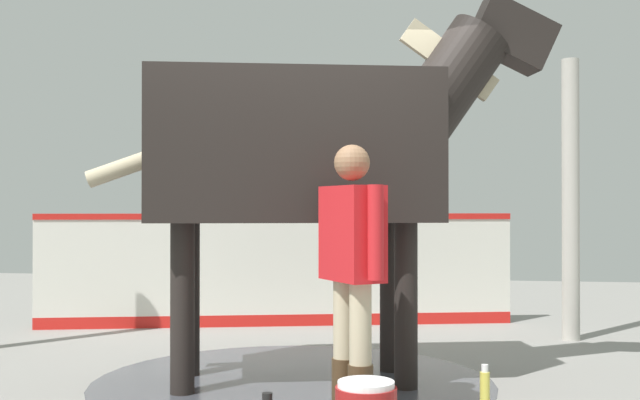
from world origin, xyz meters
name	(u,v)px	position (x,y,z in m)	size (l,w,h in m)	color
ground_plane	(297,385)	(0.00, 0.00, -0.01)	(16.00, 16.00, 0.02)	gray
wet_patch	(293,381)	(0.04, -0.05, 0.00)	(2.82, 2.82, 0.00)	#42444C
barrier_wall	(278,274)	(0.68, -2.53, 0.54)	(4.78, 1.32, 1.16)	silver
roof_post_near	(571,199)	(-2.17, -2.14, 1.30)	(0.16, 0.16, 2.61)	#B7B2A8
horse	(310,149)	(-0.08, -0.08, 1.64)	(3.29, 1.49, 2.76)	black
handler	(352,260)	(-0.47, 0.75, 0.91)	(0.44, 0.55, 1.60)	#47331E
bottle_shampoo	(485,387)	(-1.26, 0.43, 0.12)	(0.06, 0.06, 0.26)	#D8CC4C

